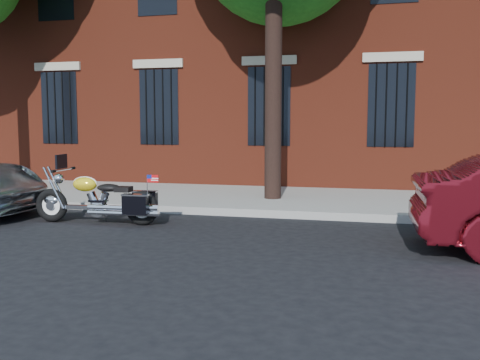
# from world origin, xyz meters

# --- Properties ---
(ground) EXTENTS (120.00, 120.00, 0.00)m
(ground) POSITION_xyz_m (0.00, 0.00, 0.00)
(ground) COLOR black
(ground) RESTS_ON ground
(curb) EXTENTS (40.00, 0.16, 0.15)m
(curb) POSITION_xyz_m (0.00, 1.38, 0.07)
(curb) COLOR gray
(curb) RESTS_ON ground
(sidewalk) EXTENTS (40.00, 3.60, 0.15)m
(sidewalk) POSITION_xyz_m (0.00, 3.26, 0.07)
(sidewalk) COLOR gray
(sidewalk) RESTS_ON ground
(motorcycle) EXTENTS (2.43, 0.75, 1.22)m
(motorcycle) POSITION_xyz_m (-2.02, 0.01, 0.41)
(motorcycle) COLOR black
(motorcycle) RESTS_ON ground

